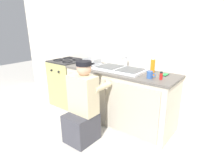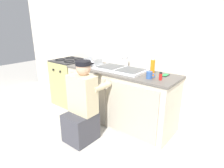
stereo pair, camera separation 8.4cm
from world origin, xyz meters
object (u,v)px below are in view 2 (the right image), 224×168
Objects in this scene: spice_bottle_red at (161,76)px; spice_bottle_pepper at (89,64)px; dish_rack_tray at (93,63)px; coffee_mug at (149,75)px; soap_bottle_orange at (153,68)px; cell_phone at (165,75)px; stove_range at (71,82)px; plumber_person at (82,109)px; sink_double_basin at (120,69)px.

spice_bottle_pepper is at bearing -177.62° from spice_bottle_red.
dish_rack_tray reaches higher than spice_bottle_pepper.
soap_bottle_orange is at bearing 104.24° from coffee_mug.
stove_range is at bearing -175.88° from cell_phone.
dish_rack_tray is at bearing 171.54° from coffee_mug.
plumber_person is 1.11m from soap_bottle_orange.
plumber_person is at bearing -131.77° from cell_phone.
spice_bottle_red reaches higher than stove_range.
sink_double_basin is at bearing 172.11° from spice_bottle_red.
plumber_person is 1.12m from spice_bottle_red.
sink_double_basin is 1.29m from stove_range.
coffee_mug is at bearing -12.90° from sink_double_basin.
spice_bottle_red is at bearing -33.87° from soap_bottle_orange.
soap_bottle_orange is (-0.04, 0.15, 0.07)m from coffee_mug.
cell_phone is at bearing 37.65° from soap_bottle_orange.
plumber_person is 7.89× the size of cell_phone.
coffee_mug is 0.90× the size of cell_phone.
plumber_person is 1.01m from coffee_mug.
stove_range is 0.74m from dish_rack_tray.
spice_bottle_pepper is 0.22m from dish_rack_tray.
stove_range is 3.20× the size of dish_rack_tray.
coffee_mug is 1.20m from dish_rack_tray.
sink_double_basin is 7.62× the size of spice_bottle_red.
sink_double_basin reaches higher than cell_phone.
plumber_person reaches higher than coffee_mug.
stove_range is 8.54× the size of spice_bottle_red.
soap_bottle_orange is at bearing -1.24° from dish_rack_tray.
plumber_person reaches higher than cell_phone.
coffee_mug is 1.20× the size of spice_bottle_red.
cell_phone is at bearing 3.81° from dish_rack_tray.
spice_bottle_pepper is 1.23m from spice_bottle_red.
stove_range is (-1.21, -0.00, -0.44)m from sink_double_basin.
soap_bottle_orange reaches higher than stove_range.
spice_bottle_pepper is at bearing -178.99° from coffee_mug.
soap_bottle_orange reaches higher than dish_rack_tray.
plumber_person reaches higher than dish_rack_tray.
dish_rack_tray is at bearing -176.19° from cell_phone.
coffee_mug is at bearing -167.20° from spice_bottle_red.
spice_bottle_pepper is at bearing -12.17° from stove_range.
soap_bottle_orange reaches higher than plumber_person.
plumber_person is at bearing -129.81° from soap_bottle_orange.
stove_range is at bearing -179.21° from soap_bottle_orange.
soap_bottle_orange is at bearing 9.23° from spice_bottle_pepper.
soap_bottle_orange is (0.63, 0.75, 0.52)m from plumber_person.
cell_phone is at bearing 4.12° from stove_range.
cell_phone is at bearing 48.23° from plumber_person.
spice_bottle_red is (0.03, -0.23, 0.04)m from cell_phone.
spice_bottle_red is at bearing -6.22° from dish_rack_tray.
soap_bottle_orange reaches higher than spice_bottle_red.
spice_bottle_red is 0.37× the size of dish_rack_tray.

